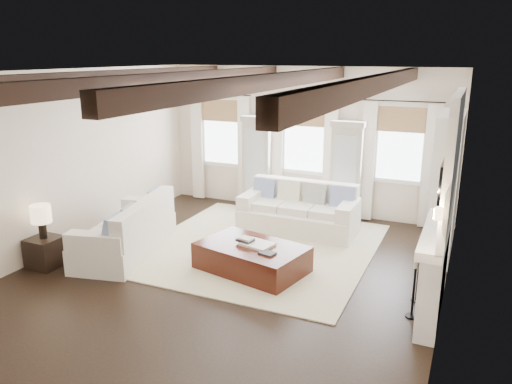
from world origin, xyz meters
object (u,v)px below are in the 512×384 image
at_px(sofa_back, 299,212).
at_px(ottoman, 252,258).
at_px(side_table_front, 45,252).
at_px(side_table_back, 257,193).
at_px(sofa_left, 129,232).

distance_m(sofa_back, ottoman, 2.15).
height_order(sofa_back, ottoman, sofa_back).
xyz_separation_m(ottoman, side_table_front, (-3.23, -1.23, 0.03)).
bearing_deg(ottoman, sofa_back, 100.49).
distance_m(sofa_back, side_table_back, 1.91).
xyz_separation_m(sofa_back, side_table_front, (-3.31, -3.38, -0.14)).
xyz_separation_m(sofa_left, side_table_back, (0.93, 3.55, -0.07)).
relative_size(sofa_back, side_table_front, 4.55).
bearing_deg(sofa_left, side_table_back, 75.39).
bearing_deg(sofa_back, sofa_left, -135.76).
bearing_deg(sofa_back, side_table_back, 140.21).
bearing_deg(side_table_back, sofa_left, -104.61).
xyz_separation_m(sofa_back, ottoman, (-0.08, -2.14, -0.17)).
xyz_separation_m(sofa_left, ottoman, (2.31, 0.19, -0.17)).
height_order(ottoman, side_table_front, side_table_front).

